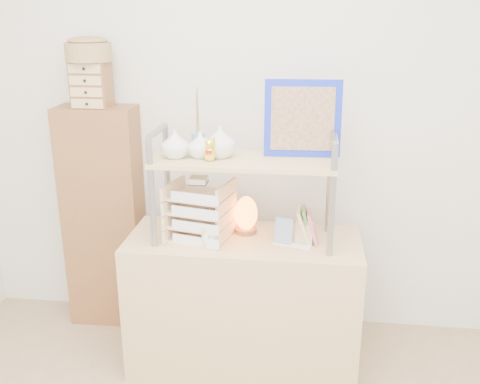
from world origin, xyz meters
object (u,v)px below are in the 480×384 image
object	(u,v)px
desk	(244,302)
cabinet	(104,218)
salt_lamp	(246,214)
letter_tray	(200,215)

from	to	relation	value
desk	cabinet	xyz separation A→B (m)	(-0.89, 0.37, 0.30)
desk	cabinet	size ratio (longest dim) A/B	0.89
desk	salt_lamp	world-z (taller)	salt_lamp
letter_tray	desk	bearing A→B (deg)	8.38
cabinet	letter_tray	size ratio (longest dim) A/B	4.08
desk	letter_tray	distance (m)	0.55
letter_tray	salt_lamp	size ratio (longest dim) A/B	1.65
desk	letter_tray	size ratio (longest dim) A/B	3.63
salt_lamp	desk	bearing A→B (deg)	-91.52
desk	cabinet	world-z (taller)	cabinet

